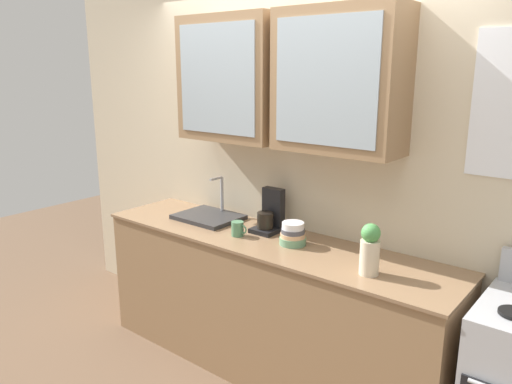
{
  "coord_description": "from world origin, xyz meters",
  "views": [
    {
      "loc": [
        1.86,
        -2.41,
        2.02
      ],
      "look_at": [
        -0.09,
        0.0,
        1.24
      ],
      "focal_mm": 34.86,
      "sensor_mm": 36.0,
      "label": 1
    }
  ],
  "objects_px": {
    "bowl_stack": "(293,234)",
    "vase": "(370,249)",
    "sink_faucet": "(209,216)",
    "cup_near_sink": "(238,229)",
    "coffee_maker": "(270,215)"
  },
  "relations": [
    {
      "from": "sink_faucet",
      "to": "vase",
      "type": "xyz_separation_m",
      "value": [
        1.37,
        -0.18,
        0.12
      ]
    },
    {
      "from": "bowl_stack",
      "to": "cup_near_sink",
      "type": "distance_m",
      "value": 0.39
    },
    {
      "from": "bowl_stack",
      "to": "vase",
      "type": "height_order",
      "value": "vase"
    },
    {
      "from": "bowl_stack",
      "to": "sink_faucet",
      "type": "bearing_deg",
      "value": 175.79
    },
    {
      "from": "cup_near_sink",
      "to": "sink_faucet",
      "type": "bearing_deg",
      "value": 159.65
    },
    {
      "from": "coffee_maker",
      "to": "vase",
      "type": "bearing_deg",
      "value": -15.98
    },
    {
      "from": "sink_faucet",
      "to": "bowl_stack",
      "type": "height_order",
      "value": "sink_faucet"
    },
    {
      "from": "coffee_maker",
      "to": "sink_faucet",
      "type": "bearing_deg",
      "value": -172.93
    },
    {
      "from": "sink_faucet",
      "to": "coffee_maker",
      "type": "distance_m",
      "value": 0.52
    },
    {
      "from": "bowl_stack",
      "to": "coffee_maker",
      "type": "xyz_separation_m",
      "value": [
        -0.27,
        0.12,
        0.04
      ]
    },
    {
      "from": "vase",
      "to": "bowl_stack",
      "type": "bearing_deg",
      "value": 167.99
    },
    {
      "from": "vase",
      "to": "coffee_maker",
      "type": "bearing_deg",
      "value": 164.02
    },
    {
      "from": "cup_near_sink",
      "to": "bowl_stack",
      "type": "bearing_deg",
      "value": 14.35
    },
    {
      "from": "coffee_maker",
      "to": "cup_near_sink",
      "type": "bearing_deg",
      "value": -114.43
    },
    {
      "from": "bowl_stack",
      "to": "coffee_maker",
      "type": "height_order",
      "value": "coffee_maker"
    }
  ]
}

